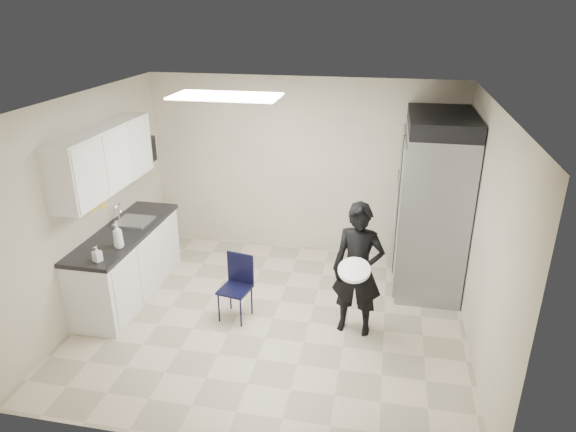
% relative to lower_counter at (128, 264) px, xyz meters
% --- Properties ---
extents(floor, '(4.50, 4.50, 0.00)m').
position_rel_lower_counter_xyz_m(floor, '(1.95, -0.20, -0.43)').
color(floor, '#BBA993').
rests_on(floor, ground).
extents(ceiling, '(4.50, 4.50, 0.00)m').
position_rel_lower_counter_xyz_m(ceiling, '(1.95, -0.20, 2.17)').
color(ceiling, white).
rests_on(ceiling, back_wall).
extents(back_wall, '(4.50, 0.00, 4.50)m').
position_rel_lower_counter_xyz_m(back_wall, '(1.95, 1.80, 0.87)').
color(back_wall, beige).
rests_on(back_wall, floor).
extents(left_wall, '(0.00, 4.00, 4.00)m').
position_rel_lower_counter_xyz_m(left_wall, '(-0.30, -0.20, 0.87)').
color(left_wall, beige).
rests_on(left_wall, floor).
extents(right_wall, '(0.00, 4.00, 4.00)m').
position_rel_lower_counter_xyz_m(right_wall, '(4.20, -0.20, 0.87)').
color(right_wall, beige).
rests_on(right_wall, floor).
extents(ceiling_panel, '(1.20, 0.60, 0.02)m').
position_rel_lower_counter_xyz_m(ceiling_panel, '(1.35, 0.20, 2.14)').
color(ceiling_panel, white).
rests_on(ceiling_panel, ceiling).
extents(lower_counter, '(0.60, 1.90, 0.86)m').
position_rel_lower_counter_xyz_m(lower_counter, '(0.00, 0.00, 0.00)').
color(lower_counter, silver).
rests_on(lower_counter, floor).
extents(countertop, '(0.64, 1.95, 0.05)m').
position_rel_lower_counter_xyz_m(countertop, '(0.00, 0.00, 0.46)').
color(countertop, black).
rests_on(countertop, lower_counter).
extents(sink, '(0.42, 0.40, 0.14)m').
position_rel_lower_counter_xyz_m(sink, '(0.02, 0.25, 0.44)').
color(sink, gray).
rests_on(sink, countertop).
extents(faucet, '(0.02, 0.02, 0.24)m').
position_rel_lower_counter_xyz_m(faucet, '(-0.18, 0.25, 0.59)').
color(faucet, silver).
rests_on(faucet, countertop).
extents(upper_cabinets, '(0.35, 1.80, 0.75)m').
position_rel_lower_counter_xyz_m(upper_cabinets, '(-0.13, 0.00, 1.40)').
color(upper_cabinets, silver).
rests_on(upper_cabinets, left_wall).
extents(towel_dispenser, '(0.22, 0.30, 0.35)m').
position_rel_lower_counter_xyz_m(towel_dispenser, '(-0.19, 1.15, 1.19)').
color(towel_dispenser, black).
rests_on(towel_dispenser, left_wall).
extents(notice_sticker_left, '(0.00, 0.12, 0.07)m').
position_rel_lower_counter_xyz_m(notice_sticker_left, '(-0.29, -0.10, 0.79)').
color(notice_sticker_left, yellow).
rests_on(notice_sticker_left, left_wall).
extents(notice_sticker_right, '(0.00, 0.12, 0.07)m').
position_rel_lower_counter_xyz_m(notice_sticker_right, '(-0.29, 0.10, 0.75)').
color(notice_sticker_right, yellow).
rests_on(notice_sticker_right, left_wall).
extents(commercial_fridge, '(0.80, 1.35, 2.10)m').
position_rel_lower_counter_xyz_m(commercial_fridge, '(3.78, 1.07, 0.62)').
color(commercial_fridge, gray).
rests_on(commercial_fridge, floor).
extents(fridge_compressor, '(0.80, 1.35, 0.20)m').
position_rel_lower_counter_xyz_m(fridge_compressor, '(3.78, 1.07, 1.77)').
color(fridge_compressor, black).
rests_on(fridge_compressor, commercial_fridge).
extents(folding_chair, '(0.40, 0.40, 0.77)m').
position_rel_lower_counter_xyz_m(folding_chair, '(1.50, -0.26, -0.04)').
color(folding_chair, black).
rests_on(folding_chair, floor).
extents(man_tuxedo, '(0.61, 0.44, 1.57)m').
position_rel_lower_counter_xyz_m(man_tuxedo, '(2.93, -0.23, 0.35)').
color(man_tuxedo, black).
rests_on(man_tuxedo, floor).
extents(bucket_lid, '(0.38, 0.38, 0.04)m').
position_rel_lower_counter_xyz_m(bucket_lid, '(2.90, -0.48, 0.48)').
color(bucket_lid, silver).
rests_on(bucket_lid, man_tuxedo).
extents(soap_bottle_a, '(0.13, 0.13, 0.30)m').
position_rel_lower_counter_xyz_m(soap_bottle_a, '(0.19, -0.45, 0.63)').
color(soap_bottle_a, white).
rests_on(soap_bottle_a, countertop).
extents(soap_bottle_b, '(0.10, 0.10, 0.18)m').
position_rel_lower_counter_xyz_m(soap_bottle_b, '(0.13, -0.81, 0.57)').
color(soap_bottle_b, silver).
rests_on(soap_bottle_b, countertop).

